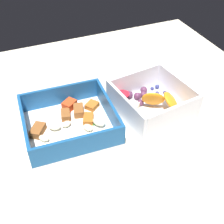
{
  "coord_description": "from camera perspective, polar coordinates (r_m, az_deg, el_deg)",
  "views": [
    {
      "loc": [
        -18.51,
        -41.34,
        44.13
      ],
      "look_at": [
        -0.83,
        1.34,
        4.0
      ],
      "focal_mm": 46.96,
      "sensor_mm": 36.0,
      "label": 1
    }
  ],
  "objects": [
    {
      "name": "table_surface",
      "position": [
        0.63,
        1.17,
        -2.63
      ],
      "size": [
        80.0,
        80.0,
        2.0
      ],
      "primitive_type": "cube",
      "color": "beige",
      "rests_on": "ground"
    },
    {
      "name": "fruit_bowl",
      "position": [
        0.64,
        7.58,
        1.96
      ],
      "size": [
        16.21,
        16.28,
        6.1
      ],
      "rotation": [
        0.0,
        0.0,
        0.13
      ],
      "color": "white",
      "rests_on": "table_surface"
    },
    {
      "name": "pasta_container",
      "position": [
        0.6,
        -8.28,
        -2.01
      ],
      "size": [
        18.48,
        17.38,
        5.15
      ],
      "rotation": [
        0.0,
        0.0,
        -0.05
      ],
      "color": "white",
      "rests_on": "table_surface"
    }
  ]
}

